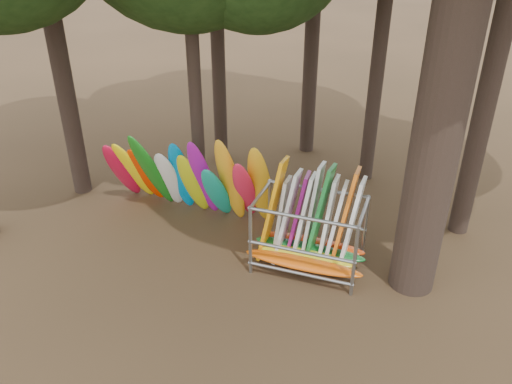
% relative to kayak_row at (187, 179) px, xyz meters
% --- Properties ---
extents(ground, '(120.00, 120.00, 0.00)m').
position_rel_kayak_row_xyz_m(ground, '(1.80, -1.80, -1.26)').
color(ground, '#47331E').
rests_on(ground, ground).
extents(kayak_row, '(5.32, 2.07, 3.12)m').
position_rel_kayak_row_xyz_m(kayak_row, '(0.00, 0.00, 0.00)').
color(kayak_row, '#BC0C2E').
rests_on(kayak_row, ground).
extents(storage_rack, '(3.04, 1.50, 2.90)m').
position_rel_kayak_row_xyz_m(storage_rack, '(4.03, -1.23, -0.31)').
color(storage_rack, gray).
rests_on(storage_rack, ground).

